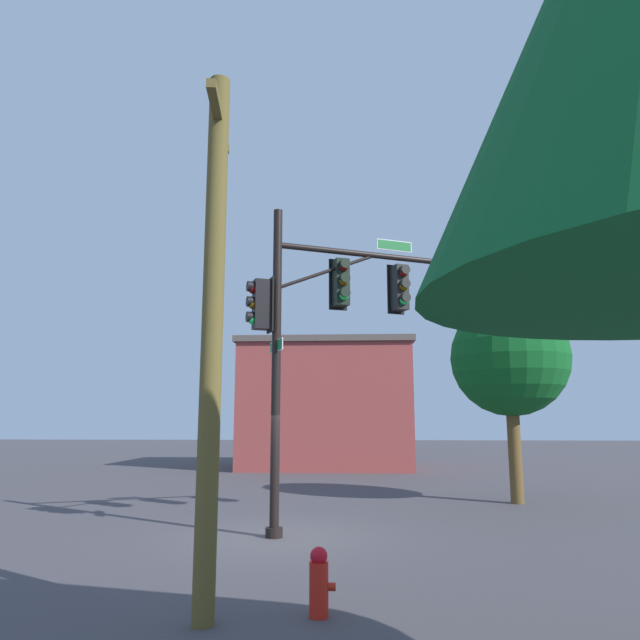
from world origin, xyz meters
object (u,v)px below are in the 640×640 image
object	(u,v)px
fire_hydrant	(319,582)
tree_near	(510,358)
utility_pole	(212,321)
signal_pole_assembly	(347,308)
brick_building	(326,404)

from	to	relation	value
fire_hydrant	tree_near	xyz separation A→B (m)	(5.25, 10.22, 3.84)
tree_near	utility_pole	bearing A→B (deg)	-121.95
signal_pole_assembly	fire_hydrant	bearing A→B (deg)	-93.52
signal_pole_assembly	fire_hydrant	distance (m)	7.17
signal_pole_assembly	utility_pole	world-z (taller)	signal_pole_assembly
utility_pole	fire_hydrant	world-z (taller)	utility_pole
utility_pole	tree_near	distance (m)	12.49
utility_pole	tree_near	xyz separation A→B (m)	(6.60, 10.59, 0.59)
brick_building	fire_hydrant	bearing A→B (deg)	-87.81
tree_near	brick_building	world-z (taller)	brick_building
signal_pole_assembly	tree_near	bearing A→B (deg)	43.61
fire_hydrant	brick_building	world-z (taller)	brick_building
signal_pole_assembly	utility_pole	bearing A→B (deg)	-106.02
utility_pole	signal_pole_assembly	bearing A→B (deg)	73.98
fire_hydrant	signal_pole_assembly	bearing A→B (deg)	86.48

